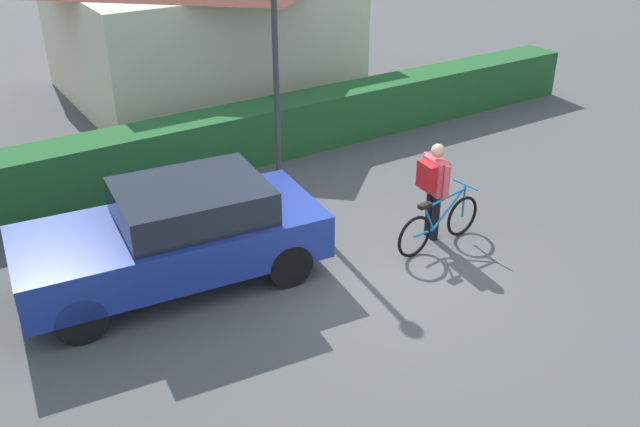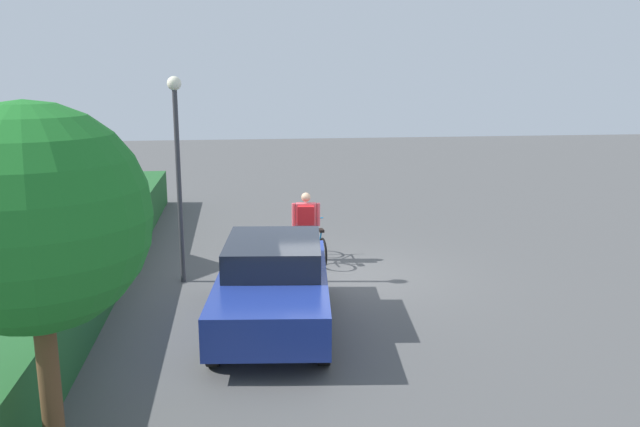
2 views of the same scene
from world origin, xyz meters
The scene contains 6 objects.
ground_plane centered at (0.00, 0.00, 0.00)m, with size 60.00×60.00×0.00m, color #4F4F4F.
hedge_row centered at (0.00, 4.96, 0.54)m, with size 17.55×0.90×1.08m, color #225A29.
parked_car_near centered at (-2.55, 1.59, 0.77)m, with size 4.38×2.26×1.46m.
bicycle centered at (1.24, 0.33, 0.38)m, with size 1.75×0.50×0.91m.
person_rider centered at (1.30, 0.60, 0.97)m, with size 0.38×0.65×1.60m.
street_lamp centered at (0.09, 3.32, 2.73)m, with size 0.28×0.28×4.21m.
Camera 1 is at (-5.44, -6.58, 5.52)m, focal length 38.86 mm.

